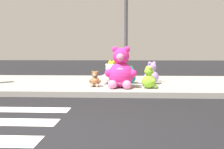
# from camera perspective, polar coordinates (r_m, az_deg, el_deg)

# --- Properties ---
(ground_plane) EXTENTS (60.00, 60.00, 0.00)m
(ground_plane) POSITION_cam_1_polar(r_m,az_deg,el_deg) (3.73, -12.47, -13.59)
(ground_plane) COLOR black
(sidewalk) EXTENTS (28.00, 4.40, 0.15)m
(sidewalk) POSITION_cam_1_polar(r_m,az_deg,el_deg) (8.73, -3.52, -2.12)
(sidewalk) COLOR #9E9B93
(sidewalk) RESTS_ON ground_plane
(sign_pole) EXTENTS (0.56, 0.11, 3.20)m
(sign_pole) POSITION_cam_1_polar(r_m,az_deg,el_deg) (7.83, 3.17, 10.04)
(sign_pole) COLOR #4C4C51
(sign_pole) RESTS_ON sidewalk
(plush_pink_large) EXTENTS (0.92, 0.82, 1.19)m
(plush_pink_large) POSITION_cam_1_polar(r_m,az_deg,el_deg) (7.24, 2.00, 0.74)
(plush_pink_large) COLOR #F22D93
(plush_pink_large) RESTS_ON sidewalk
(plush_teal) EXTENTS (0.39, 0.43, 0.56)m
(plush_teal) POSITION_cam_1_polar(r_m,az_deg,el_deg) (8.38, 4.11, -0.38)
(plush_teal) COLOR teal
(plush_teal) RESTS_ON sidewalk
(plush_yellow) EXTENTS (0.53, 0.51, 0.73)m
(plush_yellow) POSITION_cam_1_polar(r_m,az_deg,el_deg) (8.66, -0.18, 0.27)
(plush_yellow) COLOR yellow
(plush_yellow) RESTS_ON sidewalk
(plush_lavender) EXTENTS (0.51, 0.52, 0.72)m
(plush_lavender) POSITION_cam_1_polar(r_m,az_deg,el_deg) (8.20, 8.85, -0.10)
(plush_lavender) COLOR #B28CD8
(plush_lavender) RESTS_ON sidewalk
(plush_brown) EXTENTS (0.37, 0.32, 0.47)m
(plush_brown) POSITION_cam_1_polar(r_m,az_deg,el_deg) (7.50, -3.87, -1.30)
(plush_brown) COLOR olive
(plush_brown) RESTS_ON sidewalk
(plush_white) EXTENTS (0.49, 0.46, 0.65)m
(plush_white) POSITION_cam_1_polar(r_m,az_deg,el_deg) (8.12, -0.59, -0.28)
(plush_white) COLOR white
(plush_white) RESTS_ON sidewalk
(plush_lime) EXTENTS (0.45, 0.46, 0.63)m
(plush_lime) POSITION_cam_1_polar(r_m,az_deg,el_deg) (7.22, 8.40, -1.12)
(plush_lime) COLOR #8CD133
(plush_lime) RESTS_ON sidewalk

